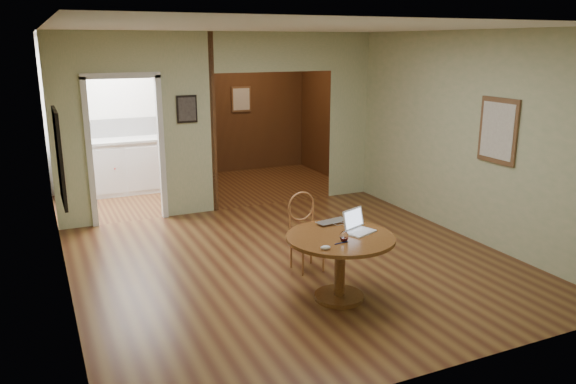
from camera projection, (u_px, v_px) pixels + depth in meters
name	position (u px, v px, depth m)	size (l,w,h in m)	color
floor	(297.00, 264.00, 6.66)	(5.00, 5.00, 0.00)	#472414
room_shell	(186.00, 124.00, 8.86)	(5.20, 7.50, 5.00)	white
dining_table	(340.00, 252.00, 5.62)	(1.09, 1.09, 0.68)	brown
chair	(305.00, 227.00, 6.41)	(0.41, 0.41, 0.90)	#9F6C38
open_laptop	(357.00, 225.00, 5.71)	(0.36, 0.37, 0.21)	silver
closed_laptop	(335.00, 223.00, 5.92)	(0.36, 0.23, 0.03)	#B3B2B7
mouse	(325.00, 248.00, 5.20)	(0.10, 0.05, 0.04)	silver
wine_glass	(344.00, 236.00, 5.41)	(0.09, 0.09, 0.10)	white
pen	(341.00, 243.00, 5.37)	(0.01, 0.01, 0.15)	navy
kitchen_cabinet	(122.00, 166.00, 9.68)	(2.06, 0.60, 0.94)	white
grocery_bag	(164.00, 129.00, 9.83)	(0.26, 0.22, 0.26)	#BDAA8A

